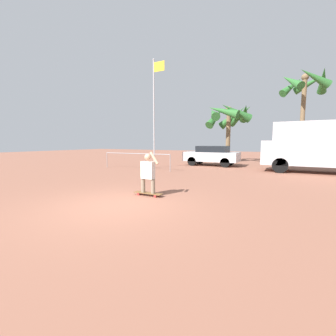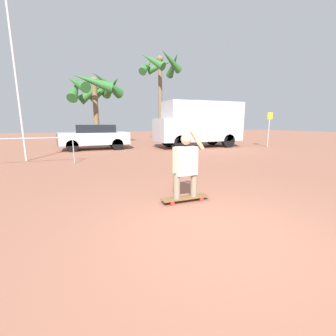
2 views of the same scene
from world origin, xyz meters
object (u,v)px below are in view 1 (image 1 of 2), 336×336
(skateboard, at_px, (148,193))
(person_skateboarder, at_px, (148,171))
(camper_van, at_px, (318,145))
(palm_tree_center_background, at_px, (229,115))
(parked_car_silver, at_px, (212,155))
(flagpole, at_px, (155,108))
(palm_tree_near_van, at_px, (305,87))

(skateboard, height_order, person_skateboarder, person_skateboarder)
(camper_van, xyz_separation_m, palm_tree_center_background, (-6.27, 4.60, 2.52))
(parked_car_silver, bearing_deg, palm_tree_center_background, 82.23)
(parked_car_silver, bearing_deg, flagpole, -132.02)
(skateboard, height_order, camper_van, camper_van)
(palm_tree_near_van, xyz_separation_m, palm_tree_center_background, (-5.70, -1.51, -2.12))
(palm_tree_center_background, bearing_deg, camper_van, -36.31)
(palm_tree_near_van, xyz_separation_m, flagpole, (-9.24, -8.31, -2.11))
(camper_van, relative_size, palm_tree_center_background, 1.10)
(palm_tree_center_background, distance_m, flagpole, 7.67)
(palm_tree_near_van, distance_m, palm_tree_center_background, 6.27)
(flagpole, bearing_deg, parked_car_silver, 47.98)
(person_skateboarder, xyz_separation_m, palm_tree_near_van, (5.12, 15.56, 5.45))
(camper_van, distance_m, flagpole, 10.36)
(skateboard, distance_m, palm_tree_near_van, 17.51)
(flagpole, bearing_deg, person_skateboarder, -60.37)
(skateboard, relative_size, flagpole, 0.14)
(skateboard, distance_m, parked_car_silver, 10.73)
(person_skateboarder, relative_size, flagpole, 0.19)
(parked_car_silver, bearing_deg, camper_van, -10.14)
(parked_car_silver, height_order, flagpole, flagpole)
(parked_car_silver, relative_size, palm_tree_near_van, 0.54)
(parked_car_silver, distance_m, palm_tree_near_van, 9.59)
(parked_car_silver, height_order, palm_tree_center_background, palm_tree_center_background)
(skateboard, relative_size, person_skateboarder, 0.73)
(parked_car_silver, distance_m, flagpole, 5.69)
(palm_tree_center_background, height_order, flagpole, flagpole)
(skateboard, relative_size, palm_tree_center_background, 0.20)
(parked_car_silver, relative_size, flagpole, 0.55)
(palm_tree_near_van, bearing_deg, camper_van, -84.75)
(person_skateboarder, xyz_separation_m, parked_car_silver, (-1.05, 10.65, -0.02))
(person_skateboarder, height_order, camper_van, camper_van)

